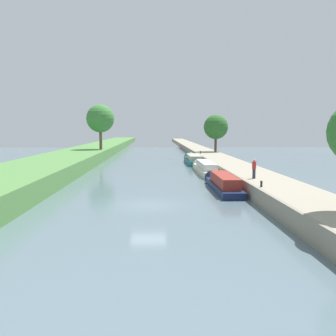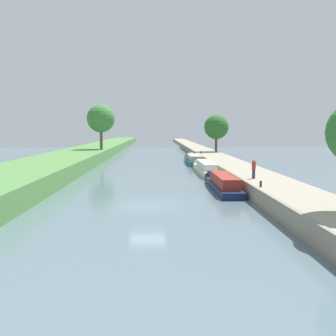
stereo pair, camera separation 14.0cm
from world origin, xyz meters
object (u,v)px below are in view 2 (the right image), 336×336
narrowboat_cream (205,168)px  narrowboat_teal (193,160)px  mooring_bollard_near (261,184)px  person_walking (254,168)px  narrowboat_navy (222,183)px  mooring_bollard_far (201,152)px

narrowboat_cream → narrowboat_teal: (-0.16, 12.54, -0.03)m
narrowboat_teal → mooring_bollard_near: (1.78, -30.81, 0.82)m
narrowboat_cream → person_walking: person_walking is taller
person_walking → mooring_bollard_near: bearing=-98.6°
narrowboat_navy → mooring_bollard_far: mooring_bollard_far is taller
mooring_bollard_near → mooring_bollard_far: size_ratio=1.00×
narrowboat_teal → narrowboat_cream: bearing=-89.3°
narrowboat_teal → mooring_bollard_near: mooring_bollard_near is taller
narrowboat_cream → mooring_bollard_near: (1.62, -18.26, 0.79)m
person_walking → mooring_bollard_near: person_walking is taller
narrowboat_cream → mooring_bollard_far: (1.62, 17.50, 0.79)m
narrowboat_teal → person_walking: (2.47, -26.22, 1.47)m
mooring_bollard_near → mooring_bollard_far: 35.76m
person_walking → mooring_bollard_near: size_ratio=3.69×
narrowboat_navy → narrowboat_teal: narrowboat_navy is taller
narrowboat_navy → narrowboat_teal: bearing=90.1°
narrowboat_navy → mooring_bollard_near: (1.74, -6.09, 0.82)m
person_walking → mooring_bollard_far: person_walking is taller
narrowboat_teal → person_walking: 26.38m
narrowboat_navy → narrowboat_cream: bearing=89.5°
narrowboat_teal → mooring_bollard_near: size_ratio=24.71×
narrowboat_cream → narrowboat_teal: narrowboat_cream is taller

